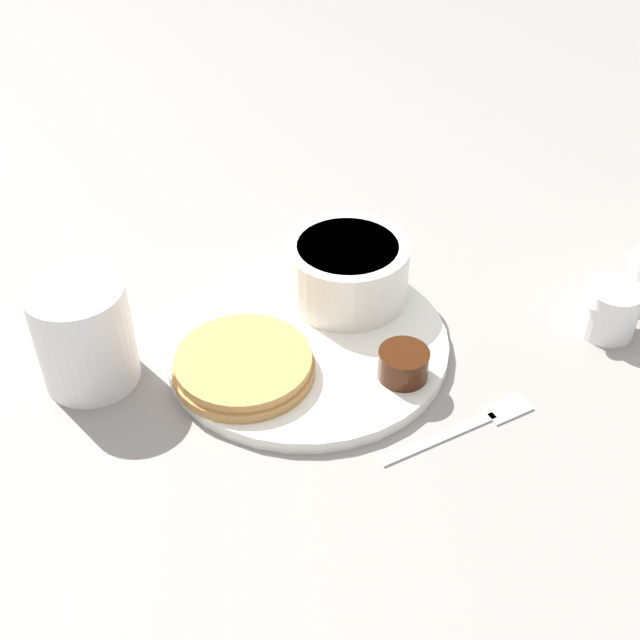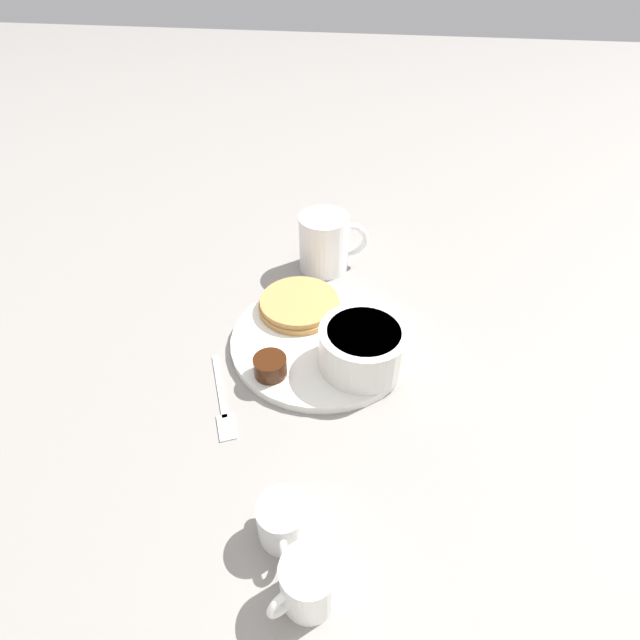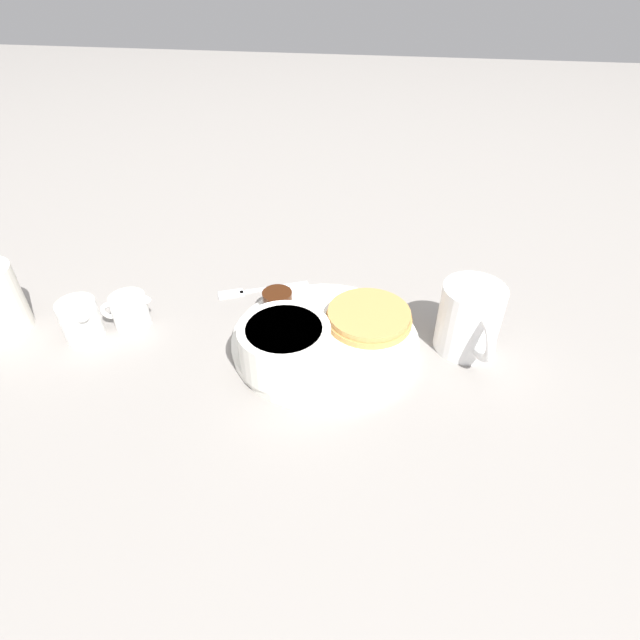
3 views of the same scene
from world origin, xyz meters
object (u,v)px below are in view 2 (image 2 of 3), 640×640
Objects in this scene: bowl at (363,346)px; coffee_mug at (325,243)px; creamer_pitcher_far at (308,583)px; fork at (223,405)px; plate at (322,340)px; creamer_pitcher_near at (281,521)px.

coffee_mug is (0.23, 0.08, 0.00)m from bowl.
bowl reaches higher than creamer_pitcher_far.
creamer_pitcher_far is 0.25m from fork.
plate reaches higher than fork.
coffee_mug is 1.88× the size of creamer_pitcher_far.
coffee_mug is at bearing 5.93° from creamer_pitcher_far.
plate is at bearing -39.32° from fork.
bowl is (-0.04, -0.06, 0.04)m from plate.
coffee_mug is 0.34m from fork.
creamer_pitcher_near reaches higher than fork.
coffee_mug reaches higher than bowl.
plate is 0.28m from creamer_pitcher_near.
creamer_pitcher_far reaches higher than creamer_pitcher_near.
fork is (0.20, 0.14, -0.03)m from creamer_pitcher_far.
creamer_pitcher_far reaches higher than plate.
bowl is at bearing -125.72° from plate.
coffee_mug is at bearing 6.06° from plate.
plate is at bearing -0.37° from creamer_pitcher_near.
fork is (-0.13, 0.11, -0.00)m from plate.
plate is 1.87× the size of fork.
bowl reaches higher than plate.
creamer_pitcher_near is at bearing 165.50° from bowl.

